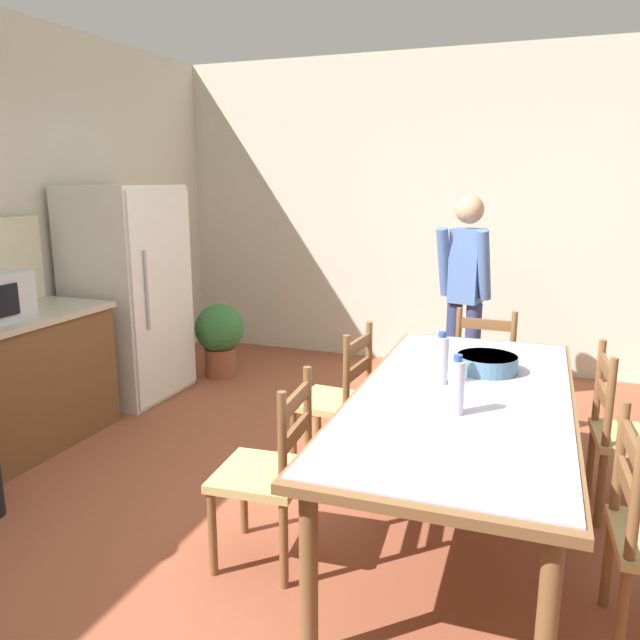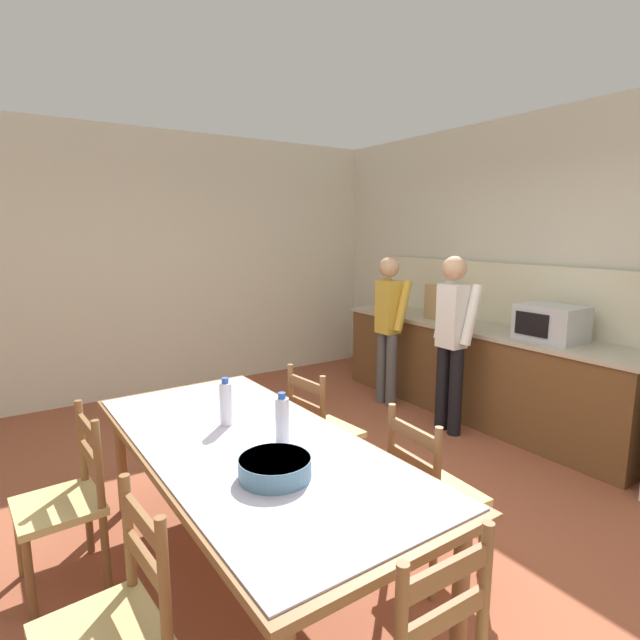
% 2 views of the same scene
% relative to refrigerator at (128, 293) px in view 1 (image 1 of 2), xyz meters
% --- Properties ---
extents(ground_plane, '(8.32, 8.32, 0.00)m').
position_rel_refrigerator_xyz_m(ground_plane, '(-1.41, -2.19, -0.86)').
color(ground_plane, brown).
extents(wall_right, '(0.12, 5.20, 2.90)m').
position_rel_refrigerator_xyz_m(wall_right, '(1.85, -2.19, 0.59)').
color(wall_right, beige).
rests_on(wall_right, ground).
extents(refrigerator, '(0.82, 0.73, 1.72)m').
position_rel_refrigerator_xyz_m(refrigerator, '(0.00, 0.00, 0.00)').
color(refrigerator, silver).
rests_on(refrigerator, ground).
extents(dining_table, '(2.29, 1.07, 0.75)m').
position_rel_refrigerator_xyz_m(dining_table, '(-1.19, -2.85, -0.17)').
color(dining_table, brown).
rests_on(dining_table, ground).
extents(bottle_near_centre, '(0.07, 0.07, 0.27)m').
position_rel_refrigerator_xyz_m(bottle_near_centre, '(-1.47, -2.86, 0.02)').
color(bottle_near_centre, silver).
rests_on(bottle_near_centre, dining_table).
extents(bottle_off_centre, '(0.07, 0.07, 0.27)m').
position_rel_refrigerator_xyz_m(bottle_off_centre, '(-1.08, -2.72, 0.02)').
color(bottle_off_centre, silver).
rests_on(bottle_off_centre, dining_table).
extents(serving_bowl, '(0.32, 0.32, 0.09)m').
position_rel_refrigerator_xyz_m(serving_bowl, '(-0.79, -2.92, -0.05)').
color(serving_bowl, slate).
rests_on(serving_bowl, dining_table).
extents(chair_side_far_left, '(0.45, 0.43, 0.91)m').
position_rel_refrigerator_xyz_m(chair_side_far_left, '(-1.72, -2.06, -0.42)').
color(chair_side_far_left, brown).
rests_on(chair_side_far_left, ground).
extents(chair_side_near_right, '(0.45, 0.44, 0.91)m').
position_rel_refrigerator_xyz_m(chair_side_near_right, '(-0.66, -3.64, -0.42)').
color(chair_side_near_right, brown).
rests_on(chair_side_near_right, ground).
extents(chair_head_end, '(0.40, 0.42, 0.91)m').
position_rel_refrigerator_xyz_m(chair_head_end, '(0.24, -2.82, -0.42)').
color(chair_head_end, brown).
rests_on(chair_head_end, ground).
extents(chair_side_far_right, '(0.44, 0.43, 0.91)m').
position_rel_refrigerator_xyz_m(chair_side_far_right, '(-0.70, -2.04, -0.42)').
color(chair_side_far_right, brown).
rests_on(chair_side_far_right, ground).
extents(person_by_table, '(0.34, 0.45, 1.64)m').
position_rel_refrigerator_xyz_m(person_by_table, '(0.79, -2.58, 0.07)').
color(person_by_table, navy).
rests_on(person_by_table, ground).
extents(potted_plant, '(0.44, 0.44, 0.67)m').
position_rel_refrigerator_xyz_m(potted_plant, '(0.69, -0.43, -0.47)').
color(potted_plant, brown).
rests_on(potted_plant, ground).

